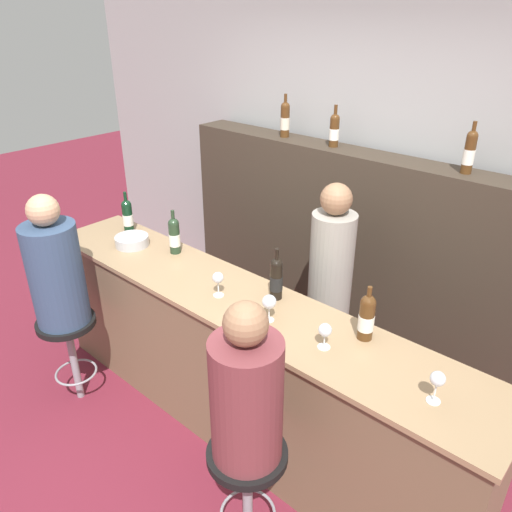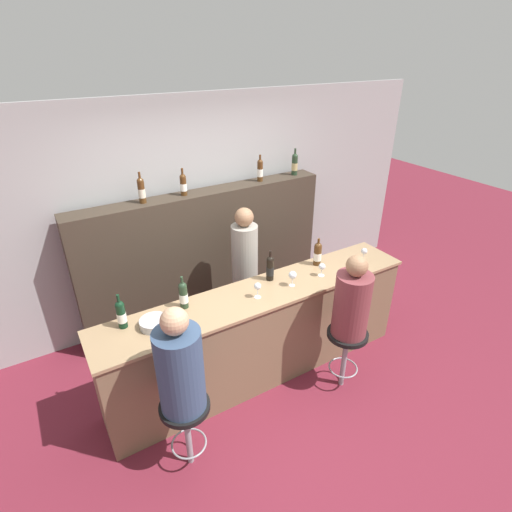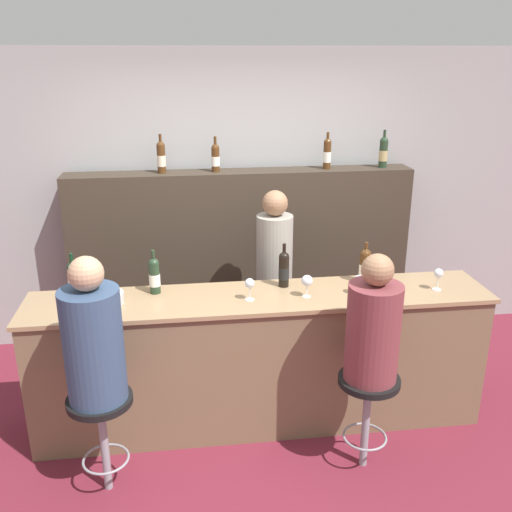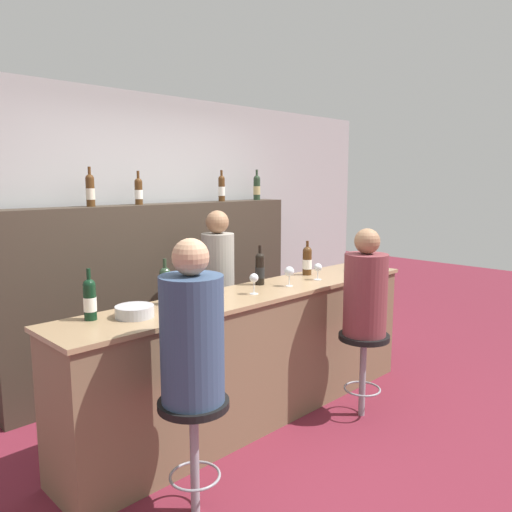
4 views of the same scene
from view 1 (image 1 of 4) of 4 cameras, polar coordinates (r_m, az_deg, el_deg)
ground_plane at (r=3.41m, az=-5.19°, el=-20.81°), size 16.00×16.00×0.00m
wall_back at (r=3.88m, az=12.96°, el=7.88°), size 6.40×0.05×2.60m
bar_counter at (r=3.20m, az=-2.16°, el=-12.27°), size 3.15×0.55×1.00m
back_bar_cabinet at (r=3.88m, az=10.56°, el=0.14°), size 2.96×0.28×1.60m
wine_bottle_counter_0 at (r=3.81m, az=-14.47°, el=4.49°), size 0.08×0.08×0.31m
wine_bottle_counter_1 at (r=3.41m, az=-9.32°, el=2.35°), size 0.08×0.08×0.31m
wine_bottle_counter_2 at (r=2.83m, az=2.33°, el=-2.53°), size 0.07×0.07×0.31m
wine_bottle_counter_3 at (r=2.56m, az=12.53°, el=-6.80°), size 0.08×0.08×0.30m
wine_bottle_backbar_0 at (r=3.93m, az=3.34°, el=15.34°), size 0.07×0.07×0.32m
wine_bottle_backbar_1 at (r=3.68m, az=8.94°, el=14.05°), size 0.07×0.07×0.29m
wine_bottle_backbar_2 at (r=3.27m, az=23.22°, el=10.91°), size 0.07×0.07×0.31m
wine_glass_0 at (r=2.87m, az=-4.37°, el=-2.60°), size 0.07×0.07×0.15m
wine_glass_1 at (r=2.64m, az=1.52°, el=-5.32°), size 0.08×0.08×0.16m
wine_glass_2 at (r=2.47m, az=7.90°, el=-8.49°), size 0.07×0.07×0.14m
wine_glass_3 at (r=2.27m, az=20.03°, el=-13.18°), size 0.07×0.07×0.16m
metal_bowl at (r=3.61m, az=-13.99°, el=1.69°), size 0.23×0.23×0.07m
bar_stool_left at (r=3.62m, az=-20.59°, el=-8.67°), size 0.39×0.39×0.65m
guest_seated_left at (r=3.37m, az=-21.98°, el=-1.46°), size 0.34×0.34×0.87m
bar_stool_right at (r=2.60m, az=-1.00°, el=-23.44°), size 0.39×0.39×0.65m
guest_seated_right at (r=2.25m, az=-1.10°, el=-15.46°), size 0.33×0.33×0.81m
bartender at (r=3.40m, az=8.28°, el=-5.12°), size 0.29×0.29×1.56m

